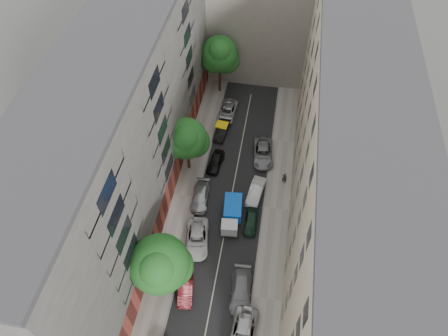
% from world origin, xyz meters
% --- Properties ---
extents(ground, '(120.00, 120.00, 0.00)m').
position_xyz_m(ground, '(0.00, 0.00, 0.00)').
color(ground, '#4C4C49').
rests_on(ground, ground).
extents(road_surface, '(8.00, 44.00, 0.02)m').
position_xyz_m(road_surface, '(0.00, 0.00, 0.01)').
color(road_surface, black).
rests_on(road_surface, ground).
extents(sidewalk_left, '(3.00, 44.00, 0.15)m').
position_xyz_m(sidewalk_left, '(-5.50, 0.00, 0.07)').
color(sidewalk_left, gray).
rests_on(sidewalk_left, ground).
extents(sidewalk_right, '(3.00, 44.00, 0.15)m').
position_xyz_m(sidewalk_right, '(5.50, 0.00, 0.07)').
color(sidewalk_right, gray).
rests_on(sidewalk_right, ground).
extents(building_left, '(8.00, 44.00, 20.00)m').
position_xyz_m(building_left, '(-11.00, 0.00, 10.00)').
color(building_left, '#4E4B48').
rests_on(building_left, ground).
extents(building_right, '(8.00, 44.00, 20.00)m').
position_xyz_m(building_right, '(11.00, 0.00, 10.00)').
color(building_right, '#C2B097').
rests_on(building_right, ground).
extents(building_endcap, '(18.00, 12.00, 18.00)m').
position_xyz_m(building_endcap, '(0.00, 28.00, 9.00)').
color(building_endcap, gray).
rests_on(building_endcap, ground).
extents(tarp_truck, '(2.35, 5.04, 2.26)m').
position_xyz_m(tarp_truck, '(0.54, -2.37, 1.24)').
color(tarp_truck, black).
rests_on(tarp_truck, ground).
extents(car_left_1, '(2.15, 4.44, 1.40)m').
position_xyz_m(car_left_1, '(-2.80, -11.40, 0.70)').
color(car_left_1, '#4B0F13').
rests_on(car_left_1, ground).
extents(car_left_2, '(3.24, 5.60, 1.47)m').
position_xyz_m(car_left_2, '(-2.80, -5.80, 0.73)').
color(car_left_2, silver).
rests_on(car_left_2, ground).
extents(car_left_3, '(2.18, 4.80, 1.36)m').
position_xyz_m(car_left_3, '(-3.60, -0.20, 0.68)').
color(car_left_3, '#AFB0B4').
rests_on(car_left_3, ground).
extents(car_left_4, '(2.06, 4.10, 1.34)m').
position_xyz_m(car_left_4, '(-2.80, 5.40, 0.67)').
color(car_left_4, black).
rests_on(car_left_4, ground).
extents(car_left_5, '(1.90, 4.31, 1.37)m').
position_xyz_m(car_left_5, '(-2.95, 11.00, 0.69)').
color(car_left_5, black).
rests_on(car_left_5, ground).
extents(car_left_6, '(2.62, 5.14, 1.39)m').
position_xyz_m(car_left_6, '(-2.80, 14.82, 0.69)').
color(car_left_6, silver).
rests_on(car_left_6, ground).
extents(car_right_0, '(2.67, 5.40, 1.47)m').
position_xyz_m(car_right_0, '(3.60, -15.00, 0.74)').
color(car_right_0, silver).
rests_on(car_right_0, ground).
extents(car_right_1, '(2.39, 5.17, 1.46)m').
position_xyz_m(car_right_1, '(2.81, -10.80, 0.73)').
color(car_right_1, slate).
rests_on(car_right_1, ground).
extents(car_right_2, '(1.55, 3.75, 1.27)m').
position_xyz_m(car_right_2, '(2.80, -2.60, 0.64)').
color(car_right_2, black).
rests_on(car_right_2, ground).
extents(car_right_3, '(2.18, 4.56, 1.44)m').
position_xyz_m(car_right_3, '(2.83, 1.60, 0.72)').
color(car_right_3, silver).
rests_on(car_right_3, ground).
extents(car_right_4, '(3.09, 5.63, 1.49)m').
position_xyz_m(car_right_4, '(3.03, 7.80, 0.75)').
color(car_right_4, gray).
rests_on(car_right_4, ground).
extents(tree_near, '(5.85, 5.65, 8.82)m').
position_xyz_m(tree_near, '(-4.67, -11.81, 5.90)').
color(tree_near, '#382619').
rests_on(tree_near, sidewalk_left).
extents(tree_mid, '(5.28, 5.00, 7.97)m').
position_xyz_m(tree_mid, '(-5.95, 4.30, 5.38)').
color(tree_mid, '#382619').
rests_on(tree_mid, sidewalk_left).
extents(tree_far, '(5.42, 5.16, 9.32)m').
position_xyz_m(tree_far, '(-4.68, 19.60, 6.44)').
color(tree_far, '#382619').
rests_on(tree_far, sidewalk_left).
extents(lamp_post, '(0.36, 0.36, 5.60)m').
position_xyz_m(lamp_post, '(-4.20, -9.35, 3.66)').
color(lamp_post, '#1A5E37').
rests_on(lamp_post, sidewalk_left).
extents(pedestrian, '(0.72, 0.58, 1.69)m').
position_xyz_m(pedestrian, '(6.07, 4.00, 1.00)').
color(pedestrian, black).
rests_on(pedestrian, sidewalk_right).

